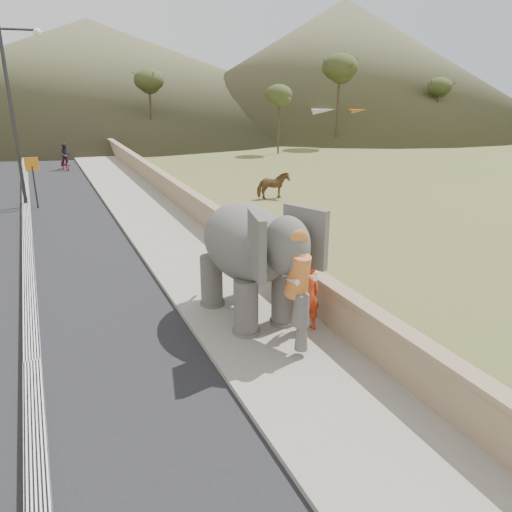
# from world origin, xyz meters

# --- Properties ---
(ground) EXTENTS (160.00, 160.00, 0.00)m
(ground) POSITION_xyz_m (0.00, 0.00, 0.00)
(ground) COLOR olive
(ground) RESTS_ON ground
(road) EXTENTS (7.00, 120.00, 0.03)m
(road) POSITION_xyz_m (-5.00, 10.00, 0.01)
(road) COLOR black
(road) RESTS_ON ground
(median) EXTENTS (0.35, 120.00, 0.22)m
(median) POSITION_xyz_m (-5.00, 10.00, 0.11)
(median) COLOR black
(median) RESTS_ON ground
(walkway) EXTENTS (3.00, 120.00, 0.15)m
(walkway) POSITION_xyz_m (0.00, 10.00, 0.07)
(walkway) COLOR #9E9687
(walkway) RESTS_ON ground
(parapet) EXTENTS (0.30, 120.00, 1.10)m
(parapet) POSITION_xyz_m (1.65, 10.00, 0.55)
(parapet) COLOR tan
(parapet) RESTS_ON ground
(lamppost) EXTENTS (1.76, 0.36, 8.00)m
(lamppost) POSITION_xyz_m (-4.69, 15.88, 4.87)
(lamppost) COLOR #29292D
(lamppost) RESTS_ON ground
(signboard) EXTENTS (0.60, 0.08, 2.40)m
(signboard) POSITION_xyz_m (-4.50, 15.46, 1.64)
(signboard) COLOR #2D2D33
(signboard) RESTS_ON ground
(cow) EXTENTS (1.67, 0.86, 1.36)m
(cow) POSITION_xyz_m (6.54, 12.76, 0.68)
(cow) COLOR brown
(cow) RESTS_ON ground
(distant_car) EXTENTS (4.55, 3.03, 1.44)m
(distant_car) POSITION_xyz_m (19.34, 33.95, 0.72)
(distant_car) COLOR silver
(distant_car) RESTS_ON ground
(bus_white) EXTENTS (11.26, 5.50, 3.10)m
(bus_white) POSITION_xyz_m (26.75, 33.66, 1.55)
(bus_white) COLOR white
(bus_white) RESTS_ON ground
(bus_orange) EXTENTS (11.17, 3.38, 3.10)m
(bus_orange) POSITION_xyz_m (29.88, 32.84, 1.55)
(bus_orange) COLOR orange
(bus_orange) RESTS_ON ground
(hill_right) EXTENTS (56.00, 56.00, 16.00)m
(hill_right) POSITION_xyz_m (36.00, 52.00, 8.00)
(hill_right) COLOR brown
(hill_right) RESTS_ON ground
(hill_far) EXTENTS (80.00, 80.00, 14.00)m
(hill_far) POSITION_xyz_m (5.00, 70.00, 7.00)
(hill_far) COLOR brown
(hill_far) RESTS_ON ground
(elephant_and_man) EXTENTS (2.50, 4.27, 2.96)m
(elephant_and_man) POSITION_xyz_m (0.02, 0.77, 1.62)
(elephant_and_man) COLOR #66625C
(elephant_and_man) RESTS_ON ground
(motorcyclist) EXTENTS (0.99, 1.69, 1.76)m
(motorcyclist) POSITION_xyz_m (-2.44, 26.37, 0.69)
(motorcyclist) COLOR maroon
(motorcyclist) RESTS_ON ground
(trees) EXTENTS (47.34, 41.56, 8.36)m
(trees) POSITION_xyz_m (0.63, 28.01, 3.83)
(trees) COLOR #473828
(trees) RESTS_ON ground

